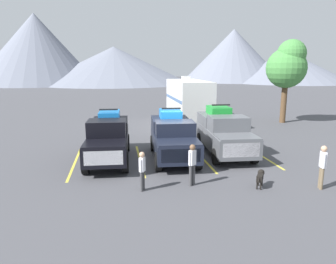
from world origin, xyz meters
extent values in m
plane|color=#47474C|center=(0.00, 0.00, 0.00)|extent=(240.00, 240.00, 0.00)
cube|color=black|center=(-3.20, 0.15, 0.92)|extent=(2.21, 5.55, 0.89)
cube|color=black|center=(-3.31, -1.81, 1.40)|extent=(1.93, 1.62, 0.08)
cube|color=black|center=(-3.23, -0.34, 1.78)|extent=(1.88, 1.51, 0.83)
cube|color=slate|center=(-3.26, -0.90, 1.82)|extent=(1.70, 0.32, 0.61)
cube|color=black|center=(-3.13, 1.63, 1.63)|extent=(2.02, 2.61, 0.54)
cube|color=silver|center=(-3.35, -2.54, 0.96)|extent=(1.64, 0.15, 0.62)
cylinder|color=black|center=(-2.42, -1.75, 0.48)|extent=(0.33, 0.97, 0.95)
cylinder|color=black|center=(-4.19, -1.65, 0.48)|extent=(0.33, 0.97, 0.95)
cylinder|color=black|center=(-2.22, 1.96, 0.48)|extent=(0.33, 0.97, 0.95)
cylinder|color=black|center=(-3.99, 2.06, 0.48)|extent=(0.33, 0.97, 0.95)
cube|color=blue|center=(-3.13, 1.63, 2.12)|extent=(1.14, 1.66, 0.45)
cylinder|color=black|center=(-2.72, 1.05, 2.12)|extent=(0.20, 0.45, 0.44)
cylinder|color=black|center=(-3.59, 1.10, 2.12)|extent=(0.20, 0.45, 0.44)
cylinder|color=black|center=(-2.66, 2.16, 2.12)|extent=(0.20, 0.45, 0.44)
cylinder|color=black|center=(-3.53, 2.20, 2.12)|extent=(0.20, 0.45, 0.44)
cube|color=black|center=(-3.15, 1.18, 2.50)|extent=(0.97, 0.13, 0.08)
cube|color=black|center=(0.10, -0.04, 0.88)|extent=(2.31, 5.31, 0.88)
cube|color=black|center=(0.00, -1.91, 1.36)|extent=(2.03, 1.56, 0.08)
cube|color=black|center=(0.08, -0.51, 1.70)|extent=(1.98, 1.45, 0.75)
cube|color=slate|center=(0.05, -1.05, 1.73)|extent=(1.80, 0.31, 0.55)
cube|color=black|center=(0.17, 1.37, 1.62)|extent=(2.12, 2.50, 0.60)
cube|color=silver|center=(-0.04, -2.61, 0.92)|extent=(1.73, 0.15, 0.62)
cylinder|color=black|center=(0.94, -1.86, 0.44)|extent=(0.33, 0.89, 0.88)
cylinder|color=black|center=(-0.93, -1.76, 0.44)|extent=(0.33, 0.89, 0.88)
cylinder|color=black|center=(1.13, 1.68, 0.44)|extent=(0.33, 0.89, 0.88)
cylinder|color=black|center=(-0.74, 1.78, 0.44)|extent=(0.33, 0.89, 0.88)
cube|color=blue|center=(0.17, 1.37, 2.14)|extent=(1.20, 1.59, 0.45)
cylinder|color=black|center=(0.60, 0.82, 2.14)|extent=(0.20, 0.45, 0.44)
cylinder|color=black|center=(-0.31, 0.86, 2.14)|extent=(0.20, 0.45, 0.44)
cylinder|color=black|center=(0.66, 1.87, 2.14)|extent=(0.20, 0.45, 0.44)
cylinder|color=black|center=(-0.26, 1.92, 2.14)|extent=(0.20, 0.45, 0.44)
cube|color=black|center=(0.15, 0.94, 2.52)|extent=(1.02, 0.13, 0.08)
cube|color=#595B60|center=(3.03, 0.45, 0.89)|extent=(2.36, 5.46, 0.96)
cube|color=#595B60|center=(2.93, -1.48, 1.41)|extent=(2.07, 1.60, 0.08)
cube|color=#595B60|center=(3.00, -0.03, 1.77)|extent=(2.02, 1.49, 0.79)
cube|color=slate|center=(2.97, -0.59, 1.81)|extent=(1.84, 0.32, 0.59)
cube|color=#595B60|center=(3.11, 1.89, 1.68)|extent=(2.16, 2.57, 0.61)
cube|color=silver|center=(2.89, -2.20, 0.94)|extent=(1.77, 0.15, 0.67)
cylinder|color=black|center=(3.89, -1.42, 0.41)|extent=(0.32, 0.84, 0.82)
cylinder|color=black|center=(1.98, -1.32, 0.41)|extent=(0.32, 0.84, 0.82)
cylinder|color=black|center=(4.08, 2.22, 0.41)|extent=(0.32, 0.84, 0.82)
cylinder|color=black|center=(2.17, 2.32, 0.41)|extent=(0.32, 0.84, 0.82)
cube|color=green|center=(3.11, 1.89, 2.21)|extent=(1.22, 1.63, 0.45)
cylinder|color=black|center=(3.54, 1.33, 2.20)|extent=(0.20, 0.45, 0.44)
cylinder|color=black|center=(2.61, 1.38, 2.20)|extent=(0.20, 0.45, 0.44)
cylinder|color=black|center=(3.60, 2.41, 2.20)|extent=(0.20, 0.45, 0.44)
cylinder|color=black|center=(2.67, 2.46, 2.20)|extent=(0.20, 0.45, 0.44)
cube|color=black|center=(3.08, 1.45, 2.58)|extent=(1.04, 0.13, 0.08)
cube|color=gold|center=(-4.88, 0.11, 0.00)|extent=(0.12, 5.50, 0.01)
cube|color=gold|center=(-1.63, 0.11, 0.00)|extent=(0.12, 5.50, 0.01)
cube|color=gold|center=(1.63, 0.11, 0.00)|extent=(0.12, 5.50, 0.01)
cube|color=gold|center=(4.88, 0.11, 0.00)|extent=(0.12, 5.50, 0.01)
cube|color=white|center=(2.91, 8.82, 2.07)|extent=(2.51, 6.47, 3.07)
cube|color=#4C6B99|center=(1.68, 8.81, 2.22)|extent=(0.09, 6.18, 0.24)
cube|color=silver|center=(2.90, 9.79, 3.75)|extent=(0.61, 0.71, 0.30)
cube|color=#333333|center=(2.96, 5.00, 0.32)|extent=(0.13, 1.20, 0.12)
cylinder|color=black|center=(4.04, 8.06, 0.38)|extent=(0.23, 0.76, 0.76)
cylinder|color=black|center=(1.80, 8.03, 0.38)|extent=(0.23, 0.76, 0.76)
cylinder|color=black|center=(4.02, 9.61, 0.38)|extent=(0.23, 0.76, 0.76)
cylinder|color=black|center=(1.78, 9.58, 0.38)|extent=(0.23, 0.76, 0.76)
cylinder|color=#3F3F42|center=(0.12, -3.81, 0.43)|extent=(0.13, 0.13, 0.86)
cylinder|color=#3F3F42|center=(0.26, -3.71, 0.43)|extent=(0.13, 0.13, 0.86)
cube|color=silver|center=(0.19, -3.76, 1.17)|extent=(0.32, 0.30, 0.61)
sphere|color=brown|center=(0.19, -3.76, 1.59)|extent=(0.23, 0.23, 0.23)
cylinder|color=silver|center=(0.08, -3.84, 1.14)|extent=(0.10, 0.10, 0.55)
cylinder|color=silver|center=(0.30, -3.68, 1.14)|extent=(0.10, 0.10, 0.55)
cylinder|color=#3F3F42|center=(-1.88, -4.06, 0.39)|extent=(0.11, 0.11, 0.79)
cylinder|color=#3F3F42|center=(-1.80, -3.92, 0.39)|extent=(0.11, 0.11, 0.79)
cube|color=silver|center=(-1.84, -3.99, 1.07)|extent=(0.27, 0.29, 0.56)
sphere|color=tan|center=(-1.84, -3.99, 1.45)|extent=(0.21, 0.21, 0.21)
cylinder|color=silver|center=(-1.90, -4.10, 1.04)|extent=(0.09, 0.09, 0.50)
cylinder|color=silver|center=(-1.77, -3.88, 1.04)|extent=(0.09, 0.09, 0.50)
cylinder|color=#726047|center=(5.09, -5.00, 0.44)|extent=(0.13, 0.13, 0.88)
cylinder|color=#726047|center=(5.14, -4.83, 0.44)|extent=(0.13, 0.13, 0.88)
cube|color=silver|center=(5.12, -4.91, 1.20)|extent=(0.27, 0.31, 0.63)
sphere|color=tan|center=(5.12, -4.91, 1.63)|extent=(0.24, 0.24, 0.24)
cylinder|color=silver|center=(5.07, -5.05, 1.16)|extent=(0.10, 0.10, 0.56)
cylinder|color=silver|center=(5.16, -4.78, 1.16)|extent=(0.10, 0.10, 0.56)
cube|color=black|center=(2.78, -4.45, 0.43)|extent=(0.49, 0.60, 0.24)
sphere|color=black|center=(2.95, -4.18, 0.53)|extent=(0.27, 0.27, 0.27)
cylinder|color=black|center=(2.61, -4.72, 0.48)|extent=(0.12, 0.16, 0.20)
cylinder|color=black|center=(2.83, -4.24, 0.15)|extent=(0.06, 0.06, 0.31)
cylinder|color=black|center=(2.95, -4.31, 0.15)|extent=(0.06, 0.06, 0.31)
cylinder|color=black|center=(2.61, -4.58, 0.15)|extent=(0.06, 0.06, 0.31)
cylinder|color=black|center=(2.73, -4.66, 0.15)|extent=(0.06, 0.06, 0.31)
cylinder|color=brown|center=(11.16, 9.02, 1.86)|extent=(0.47, 0.47, 3.73)
sphere|color=#478C42|center=(11.16, 9.02, 4.54)|extent=(3.27, 3.27, 3.27)
sphere|color=#478C42|center=(11.38, 8.74, 5.69)|extent=(2.29, 2.29, 2.29)
cone|color=slate|center=(-22.43, 71.32, 8.76)|extent=(30.55, 30.55, 17.53)
cone|color=slate|center=(-3.06, 71.41, 4.80)|extent=(40.62, 40.62, 9.60)
cone|color=slate|center=(32.44, 77.59, 7.66)|extent=(30.30, 30.30, 15.32)
cone|color=slate|center=(45.43, 69.23, 4.31)|extent=(34.44, 34.44, 8.62)
camera|label=1|loc=(-2.72, -15.54, 4.78)|focal=33.75mm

